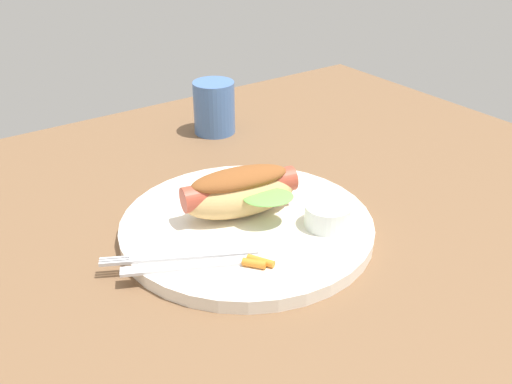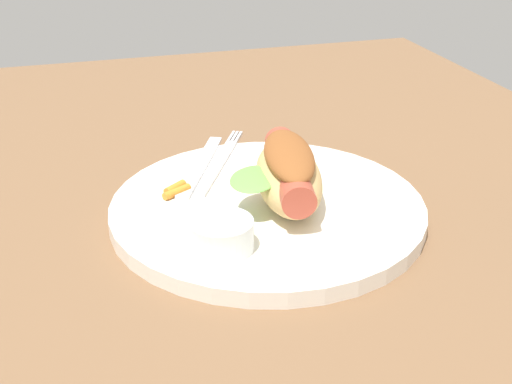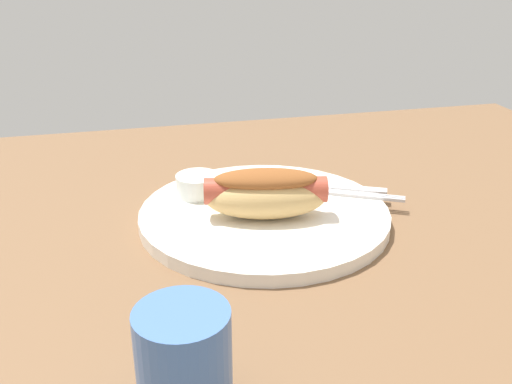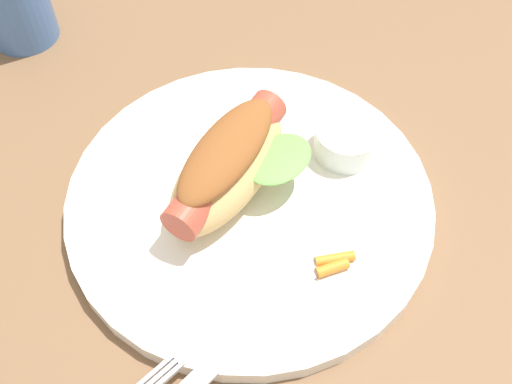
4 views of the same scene
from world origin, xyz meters
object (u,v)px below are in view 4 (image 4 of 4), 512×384
at_px(plate, 250,202).
at_px(fork, 236,309).
at_px(knife, 266,314).
at_px(carrot_garnish, 334,263).
at_px(hot_dog, 230,164).
at_px(drinking_cup, 14,1).
at_px(sauce_ramekin, 346,140).

height_order(plate, fork, fork).
distance_m(knife, carrot_garnish, 0.07).
distance_m(plate, hot_dog, 0.04).
height_order(fork, drinking_cup, drinking_cup).
height_order(hot_dog, sauce_ramekin, hot_dog).
distance_m(plate, fork, 0.10).
relative_size(hot_dog, drinking_cup, 1.76).
bearing_deg(hot_dog, fork, 32.90).
height_order(fork, knife, same).
relative_size(hot_dog, fork, 0.97).
bearing_deg(sauce_ramekin, knife, 174.00).
relative_size(hot_dog, sauce_ramekin, 2.76).
bearing_deg(plate, fork, -166.76).
distance_m(hot_dog, carrot_garnish, 0.11).
relative_size(carrot_garnish, drinking_cup, 0.36).
distance_m(sauce_ramekin, drinking_cup, 0.36).
distance_m(fork, knife, 0.02).
bearing_deg(hot_dog, drinking_cup, -104.14).
distance_m(plate, sauce_ramekin, 0.10).
distance_m(hot_dog, drinking_cup, 0.30).
bearing_deg(sauce_ramekin, carrot_garnish, -170.69).
height_order(sauce_ramekin, knife, sauce_ramekin).
bearing_deg(plate, carrot_garnish, -117.17).
bearing_deg(drinking_cup, fork, -126.60).
height_order(sauce_ramekin, fork, sauce_ramekin).
distance_m(knife, drinking_cup, 0.41).
bearing_deg(fork, drinking_cup, -98.86).
height_order(hot_dog, knife, hot_dog).
xyz_separation_m(sauce_ramekin, carrot_garnish, (-0.11, -0.02, -0.01)).
distance_m(plate, drinking_cup, 0.32).
height_order(plate, hot_dog, hot_dog).
distance_m(carrot_garnish, drinking_cup, 0.41).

